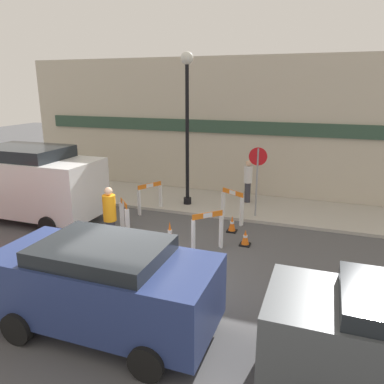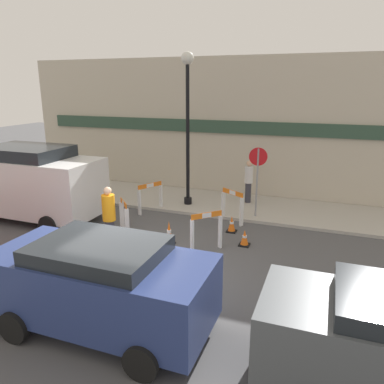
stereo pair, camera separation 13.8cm
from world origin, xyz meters
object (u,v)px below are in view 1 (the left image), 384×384
(streetlamp_post, at_px, (187,110))
(person_pedestrian, at_px, (248,180))
(person_worker, at_px, (110,217))
(work_van, at_px, (28,180))
(parked_car_1, at_px, (105,282))
(stop_sign, at_px, (257,171))

(streetlamp_post, height_order, person_pedestrian, streetlamp_post)
(person_worker, height_order, work_van, work_van)
(parked_car_1, height_order, work_van, work_van)
(person_worker, distance_m, work_van, 4.13)
(person_pedestrian, relative_size, parked_car_1, 0.40)
(stop_sign, height_order, person_worker, stop_sign)
(work_van, bearing_deg, person_pedestrian, 31.49)
(person_pedestrian, bearing_deg, stop_sign, 141.95)
(streetlamp_post, height_order, parked_car_1, streetlamp_post)
(streetlamp_post, relative_size, person_pedestrian, 3.35)
(person_pedestrian, bearing_deg, streetlamp_post, 55.27)
(work_van, bearing_deg, person_worker, -18.14)
(parked_car_1, bearing_deg, person_worker, 120.29)
(work_van, bearing_deg, stop_sign, 19.86)
(work_van, bearing_deg, parked_car_1, -37.36)
(stop_sign, xyz_separation_m, work_van, (-7.18, -2.59, -0.33))
(streetlamp_post, relative_size, stop_sign, 2.30)
(person_worker, height_order, parked_car_1, person_worker)
(person_worker, xyz_separation_m, person_pedestrian, (2.69, 5.32, 0.00))
(person_pedestrian, bearing_deg, person_worker, 93.24)
(streetlamp_post, xyz_separation_m, person_worker, (-0.62, -4.35, -2.59))
(person_worker, bearing_deg, stop_sign, -12.26)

